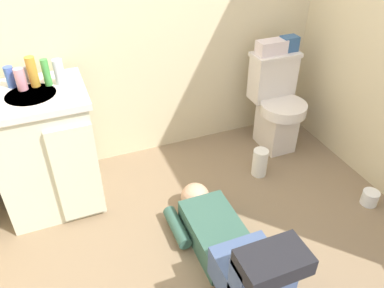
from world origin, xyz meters
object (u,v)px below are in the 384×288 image
tissue_box (272,47)px  bottle_amber (32,72)px  bottle_blue (10,77)px  bottle_pink (21,79)px  person_plumber (230,246)px  toiletry_bag (289,44)px  vanity_cabinet (47,151)px  faucet (27,75)px  paper_towel_roll (260,162)px  toilet (276,104)px  toilet_paper_roll (370,198)px  bottle_green (46,72)px  bottle_clear (59,72)px

tissue_box → bottle_amber: size_ratio=1.24×
bottle_blue → bottle_pink: bearing=-47.1°
bottle_pink → person_plumber: bearing=-48.9°
toiletry_bag → vanity_cabinet: bearing=-175.3°
vanity_cabinet → bottle_blue: size_ratio=6.66×
faucet → paper_towel_roll: bearing=-16.1°
toilet → toilet_paper_roll: toilet is taller
faucet → paper_towel_roll: size_ratio=0.47×
bottle_green → bottle_amber: bearing=168.3°
bottle_clear → toilet_paper_roll: bearing=-26.3°
bottle_amber → paper_towel_roll: size_ratio=0.84×
bottle_pink → paper_towel_roll: bearing=-12.7°
bottle_pink → bottle_clear: bearing=-1.9°
person_plumber → bottle_blue: (-0.92, 1.05, 0.71)m
toiletry_bag → bottle_clear: bottle_clear is taller
toiletry_bag → bottle_pink: size_ratio=0.97×
paper_towel_roll → toilet_paper_roll: (0.53, -0.55, -0.06)m
bottle_amber → bottle_pink: bearing=-163.9°
vanity_cabinet → bottle_green: 0.50m
vanity_cabinet → toiletry_bag: toiletry_bag is taller
toilet → person_plumber: (-0.88, -0.99, -0.19)m
toilet → bottle_pink: (-1.75, 0.01, 0.52)m
bottle_clear → faucet: bearing=153.6°
vanity_cabinet → faucet: faucet is taller
bottle_amber → bottle_clear: (0.14, -0.03, -0.01)m
faucet → paper_towel_roll: 1.66m
tissue_box → bottle_pink: 1.71m
bottle_clear → vanity_cabinet: bearing=-161.4°
person_plumber → faucet: bearing=127.8°
bottle_green → toilet_paper_roll: (1.84, -0.89, -0.85)m
vanity_cabinet → bottle_pink: size_ratio=6.39×
toilet_paper_roll → toiletry_bag: bearing=97.5°
vanity_cabinet → bottle_clear: size_ratio=5.47×
paper_towel_roll → toilet_paper_roll: paper_towel_roll is taller
faucet → person_plumber: size_ratio=0.09×
bottle_blue → bottle_clear: size_ratio=0.82×
bottle_pink → vanity_cabinet: bearing=-59.6°
bottle_clear → bottle_green: bearing=170.0°
bottle_green → bottle_clear: (0.07, -0.01, -0.00)m
bottle_amber → vanity_cabinet: bearing=-110.6°
toiletry_bag → toilet_paper_roll: toiletry_bag is taller
toilet_paper_roll → bottle_amber: bearing=154.7°
bottle_blue → toilet_paper_roll: bearing=-24.8°
faucet → vanity_cabinet: bearing=-88.7°
toilet → person_plumber: 1.34m
bottle_green → toilet_paper_roll: bearing=-25.8°
toiletry_bag → paper_towel_roll: 0.91m
person_plumber → toiletry_bag: (0.99, 1.08, 0.63)m
toilet_paper_roll → person_plumber: bearing=-174.3°
faucet → paper_towel_roll: faucet is taller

